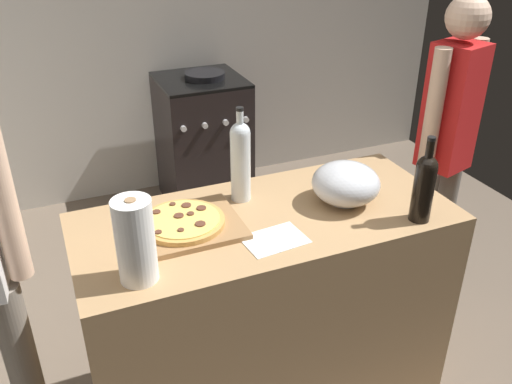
% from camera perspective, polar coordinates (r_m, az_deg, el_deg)
% --- Properties ---
extents(ground_plane, '(4.46, 3.33, 0.02)m').
position_cam_1_polar(ground_plane, '(3.18, -2.42, -9.75)').
color(ground_plane, '#6B5B4C').
extents(kitchen_wall_rear, '(4.46, 0.10, 2.60)m').
position_cam_1_polar(kitchen_wall_rear, '(3.93, -10.50, 18.32)').
color(kitchen_wall_rear, '#BCB7AD').
rests_on(kitchen_wall_rear, ground_plane).
extents(counter, '(1.39, 0.62, 0.93)m').
position_cam_1_polar(counter, '(2.27, 1.00, -12.62)').
color(counter, tan).
rests_on(counter, ground_plane).
extents(cutting_board, '(0.40, 0.32, 0.02)m').
position_cam_1_polar(cutting_board, '(1.94, -7.60, -3.56)').
color(cutting_board, '#9E7247').
rests_on(cutting_board, counter).
extents(pizza, '(0.30, 0.30, 0.03)m').
position_cam_1_polar(pizza, '(1.93, -7.64, -3.02)').
color(pizza, tan).
rests_on(pizza, cutting_board).
extents(mixing_bowl, '(0.26, 0.26, 0.16)m').
position_cam_1_polar(mixing_bowl, '(2.08, 9.33, 0.88)').
color(mixing_bowl, '#B2B2B7').
rests_on(mixing_bowl, counter).
extents(paper_towel_roll, '(0.12, 0.12, 0.28)m').
position_cam_1_polar(paper_towel_roll, '(1.65, -12.45, -5.00)').
color(paper_towel_roll, white).
rests_on(paper_towel_roll, counter).
extents(wine_bottle_green, '(0.08, 0.08, 0.32)m').
position_cam_1_polar(wine_bottle_green, '(2.00, 17.09, 0.70)').
color(wine_bottle_green, black).
rests_on(wine_bottle_green, counter).
extents(wine_bottle_dark, '(0.08, 0.08, 0.37)m').
position_cam_1_polar(wine_bottle_dark, '(2.04, -1.63, 3.52)').
color(wine_bottle_dark, silver).
rests_on(wine_bottle_dark, counter).
extents(recipe_sheet, '(0.22, 0.17, 0.00)m').
position_cam_1_polar(recipe_sheet, '(1.86, 1.94, -4.97)').
color(recipe_sheet, white).
rests_on(recipe_sheet, counter).
extents(stove, '(0.55, 0.58, 0.95)m').
position_cam_1_polar(stove, '(3.83, -5.54, 5.24)').
color(stove, black).
rests_on(stove, ground_plane).
extents(person_in_red, '(0.35, 0.25, 1.60)m').
position_cam_1_polar(person_in_red, '(2.79, 19.09, 4.76)').
color(person_in_red, slate).
rests_on(person_in_red, ground_plane).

